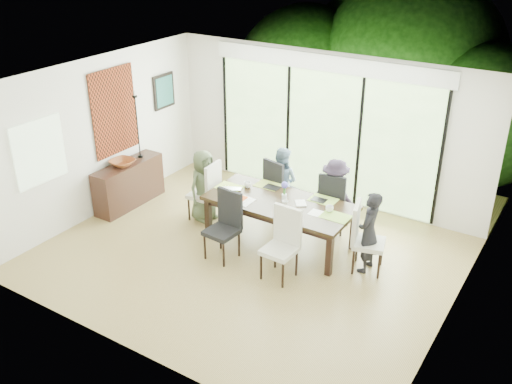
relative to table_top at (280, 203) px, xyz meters
The scene contains 62 objects.
floor 0.97m from the table_top, 106.15° to the right, with size 6.00×5.00×0.01m, color brown.
ceiling 2.12m from the table_top, 106.15° to the right, with size 6.00×5.00×0.01m, color white.
wall_back 1.98m from the table_top, 95.74° to the left, with size 6.00×0.02×2.70m, color silver.
wall_front 3.23m from the table_top, 93.40° to the right, with size 6.00×0.02×2.70m, color silver.
wall_left 3.33m from the table_top, 168.56° to the right, with size 0.02×5.00×2.70m, color white.
wall_right 2.97m from the table_top, 12.91° to the right, with size 0.02×5.00×2.70m, color silver.
glass_doors 1.90m from the table_top, 95.87° to the left, with size 4.20×0.02×2.30m, color #598C3F.
blinds_header 2.56m from the table_top, 95.90° to the left, with size 4.40×0.06×0.28m, color white.
mullion_a 2.96m from the table_top, 141.60° to the left, with size 0.05×0.04×2.30m, color black.
mullion_b 2.08m from the table_top, 116.08° to the left, with size 0.05×0.04×2.30m, color black.
mullion_c 1.95m from the table_top, 74.21° to the left, with size 0.05×0.04×2.30m, color black.
mullion_d 2.68m from the table_top, 43.47° to the left, with size 0.05×0.04×2.30m, color black.
side_window 3.74m from the table_top, 149.67° to the right, with size 0.02×0.90×1.00m, color #8CAD7F.
deck 2.86m from the table_top, 93.89° to the left, with size 6.00×1.80×0.10m, color brown.
rail_top 3.56m from the table_top, 93.02° to the left, with size 6.00×0.08×0.06m, color brown.
foliage_left 5.02m from the table_top, 113.58° to the left, with size 3.20×3.20×3.20m, color #14380F.
foliage_mid 5.27m from the table_top, 87.64° to the left, with size 4.00×4.00×4.00m, color #14380F.
foliage_right 4.83m from the table_top, 65.19° to the left, with size 2.80×2.80×2.80m, color #14380F.
foliage_far 5.98m from the table_top, 97.66° to the left, with size 3.60×3.60×3.60m, color #14380F.
table_top is the anchor object (origin of this frame).
table_apron 0.09m from the table_top, 90.00° to the right, with size 2.13×0.87×0.10m, color black.
table_leg_fl 1.22m from the table_top, 158.29° to the right, with size 0.09×0.09×0.67m, color black.
table_leg_fr 1.22m from the table_top, 21.71° to the right, with size 0.09×0.09×0.67m, color black.
table_leg_bl 1.22m from the table_top, 158.29° to the left, with size 0.09×0.09×0.67m, color black.
table_leg_br 1.22m from the table_top, 21.71° to the left, with size 0.09×0.09×0.67m, color black.
chair_left_end 1.51m from the table_top, behind, with size 0.45×0.45×1.07m, color beige, non-canonical shape.
chair_right_end 1.51m from the table_top, ahead, with size 0.45×0.45×1.07m, color beige, non-canonical shape.
chair_far_left 0.98m from the table_top, 117.90° to the left, with size 0.45×0.45×1.07m, color black, non-canonical shape.
chair_far_right 1.03m from the table_top, 57.09° to the left, with size 0.45×0.45×1.07m, color black, non-canonical shape.
chair_near_left 1.02m from the table_top, 119.89° to the right, with size 0.45×0.45×1.07m, color black, non-canonical shape.
chair_near_right 1.02m from the table_top, 60.11° to the right, with size 0.45×0.45×1.07m, color beige, non-canonical shape.
person_left_end 1.48m from the table_top, behind, with size 0.58×0.37×1.25m, color #455236.
person_right_end 1.48m from the table_top, ahead, with size 0.58×0.37×1.25m, color black.
person_far_left 0.95m from the table_top, 118.47° to the left, with size 0.58×0.37×1.25m, color slate.
person_far_right 1.00m from the table_top, 56.47° to the left, with size 0.58×0.37×1.25m, color black.
placemat_left 0.95m from the table_top, behind, with size 0.43×0.31×0.01m, color #9BB741.
placemat_right 0.95m from the table_top, ahead, with size 0.43×0.31×0.01m, color #83AF3E.
placemat_far_l 0.60m from the table_top, 138.37° to the left, with size 0.43×0.31×0.01m, color #94A93C.
placemat_far_r 0.68m from the table_top, 36.03° to the left, with size 0.43×0.31×0.01m, color #95BD43.
placemat_paper 0.63m from the table_top, 151.39° to the right, with size 0.43×0.31×0.01m, color white.
tablet_far_l 0.50m from the table_top, 135.00° to the left, with size 0.25×0.17×0.01m, color black.
tablet_far_r 0.61m from the table_top, 34.99° to the left, with size 0.23×0.16×0.01m, color black.
papers 0.70m from the table_top, ahead, with size 0.29×0.21×0.00m, color white.
platter_base 0.63m from the table_top, 151.39° to the right, with size 0.25×0.25×0.02m, color white.
platter_snacks 0.63m from the table_top, 151.39° to the right, with size 0.19×0.19×0.01m, color #D24E18.
vase 0.11m from the table_top, 45.00° to the left, with size 0.08×0.08×0.12m, color silver.
hyacinth_stems 0.22m from the table_top, 45.00° to the left, with size 0.04×0.04×0.16m, color #337226.
hyacinth_blooms 0.31m from the table_top, 45.00° to the left, with size 0.11×0.11×0.11m, color #5B52CD.
laptop 0.86m from the table_top, behind, with size 0.32×0.21×0.03m, color silver.
cup_a 0.72m from the table_top, 167.91° to the left, with size 0.12×0.12×0.09m, color white.
cup_b 0.19m from the table_top, 33.69° to the right, with size 0.10×0.10×0.09m, color white.
cup_c 0.81m from the table_top, ahead, with size 0.12×0.12×0.09m, color white.
book 0.26m from the table_top, 11.31° to the left, with size 0.16×0.22×0.02m, color white.
sideboard 2.98m from the table_top, behind, with size 0.40×1.42×0.80m, color black.
bowl 2.98m from the table_top, behind, with size 0.42×0.42×0.10m, color brown.
candlestick_base 2.95m from the table_top, behind, with size 0.09×0.09×0.04m, color black.
candlestick_shaft 3.02m from the table_top, behind, with size 0.02×0.02×1.11m, color black.
candlestick_pan 3.19m from the table_top, behind, with size 0.09×0.09×0.03m, color black.
candle 3.21m from the table_top, behind, with size 0.03×0.03×0.09m, color silver.
tapestry 3.32m from the table_top, behind, with size 0.02×1.00×1.50m, color maroon.
art_frame 3.49m from the table_top, 161.56° to the left, with size 0.03×0.55×0.65m, color black.
art_canvas 3.47m from the table_top, 161.45° to the left, with size 0.01×0.45×0.55m, color #184D4A.
Camera 1 is at (4.10, -6.23, 4.71)m, focal length 40.00 mm.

